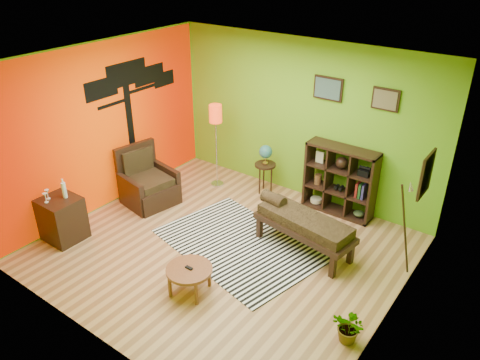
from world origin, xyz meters
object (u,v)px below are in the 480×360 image
Objects in this scene: floor_lamp at (216,121)px; bench at (302,222)px; armchair at (147,186)px; potted_plant at (350,330)px; cube_shelf at (341,181)px; globe_table at (266,157)px; side_cabinet at (62,218)px; coffee_table at (189,272)px.

floor_lamp reaches higher than bench.
armchair is 0.62× the size of bench.
floor_lamp is 4.40m from potted_plant.
armchair reaches higher than bench.
floor_lamp is at bearing -169.01° from cube_shelf.
floor_lamp is at bearing -161.86° from globe_table.
side_cabinet is at bearing -97.66° from armchair.
armchair is at bearing -135.03° from globe_table.
potted_plant is (2.79, -2.43, -0.54)m from globe_table.
cube_shelf is at bearing 77.07° from coffee_table.
armchair is 1.08× the size of globe_table.
bench is at bearing -39.12° from globe_table.
coffee_table is at bearing -58.17° from floor_lamp.
side_cabinet reaches higher than bench.
globe_table is (0.89, 0.29, -0.58)m from floor_lamp.
potted_plant is (2.08, 0.44, -0.16)m from coffee_table.
side_cabinet is (-0.21, -1.59, 0.05)m from armchair.
bench is (1.41, -1.15, -0.25)m from globe_table.
coffee_table is 2.98m from globe_table.
floor_lamp reaches higher than potted_plant.
globe_table is 0.78× the size of cube_shelf.
floor_lamp is (-1.60, 2.57, 0.96)m from coffee_table.
coffee_table is 0.61× the size of armchair.
floor_lamp is 1.70× the size of globe_table.
globe_table is at bearing 18.14° from floor_lamp.
potted_plant is at bearing -41.05° from globe_table.
potted_plant is at bearing 11.93° from coffee_table.
cube_shelf is at bearing 29.66° from armchair.
floor_lamp is 3.71× the size of potted_plant.
side_cabinet is 2.37× the size of potted_plant.
bench is at bearing 6.85° from armchair.
globe_table is at bearing 140.88° from bench.
armchair reaches higher than potted_plant.
cube_shelf is 1.31m from bench.
floor_lamp is 0.98× the size of bench.
armchair is at bearing -116.80° from floor_lamp.
armchair is 0.64× the size of floor_lamp.
cube_shelf is at bearing 90.53° from bench.
cube_shelf reaches higher than side_cabinet.
floor_lamp is at bearing 149.86° from potted_plant.
floor_lamp is 1.32× the size of cube_shelf.
coffee_table is at bearing -112.31° from bench.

